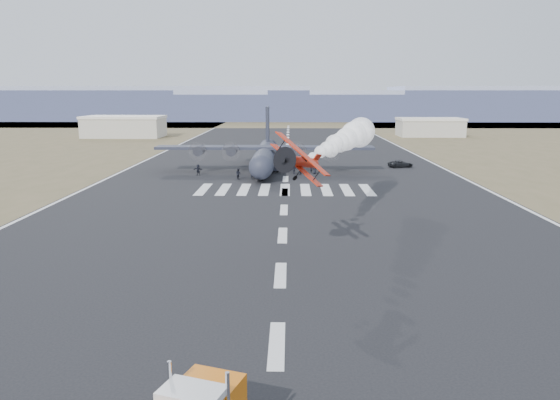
{
  "coord_description": "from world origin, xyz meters",
  "views": [
    {
      "loc": [
        0.7,
        -28.49,
        13.93
      ],
      "look_at": [
        -0.22,
        21.84,
        4.0
      ],
      "focal_mm": 35.0,
      "sensor_mm": 36.0,
      "label": 1
    }
  ],
  "objects_px": {
    "hangar_left": "(124,126)",
    "crew_h": "(299,169)",
    "crew_b": "(238,174)",
    "crew_e": "(315,169)",
    "hangar_right": "(430,127)",
    "transport_aircraft": "(265,155)",
    "support_vehicle": "(401,164)",
    "crew_a": "(252,174)",
    "crew_d": "(252,172)",
    "crew_f": "(198,170)",
    "crew_c": "(294,169)",
    "crew_g": "(311,168)",
    "aerobatic_biplane": "(300,162)"
  },
  "relations": [
    {
      "from": "transport_aircraft",
      "to": "crew_b",
      "type": "distance_m",
      "value": 11.41
    },
    {
      "from": "transport_aircraft",
      "to": "crew_f",
      "type": "bearing_deg",
      "value": -150.77
    },
    {
      "from": "crew_a",
      "to": "crew_g",
      "type": "xyz_separation_m",
      "value": [
        9.86,
        7.41,
        -0.11
      ]
    },
    {
      "from": "hangar_right",
      "to": "transport_aircraft",
      "type": "height_order",
      "value": "transport_aircraft"
    },
    {
      "from": "crew_a",
      "to": "crew_f",
      "type": "xyz_separation_m",
      "value": [
        -9.58,
        4.29,
        0.0
      ]
    },
    {
      "from": "crew_b",
      "to": "support_vehicle",
      "type": "bearing_deg",
      "value": -107.96
    },
    {
      "from": "transport_aircraft",
      "to": "crew_f",
      "type": "distance_m",
      "value": 13.03
    },
    {
      "from": "aerobatic_biplane",
      "to": "crew_g",
      "type": "relative_size",
      "value": 3.27
    },
    {
      "from": "crew_e",
      "to": "crew_f",
      "type": "distance_m",
      "value": 20.14
    },
    {
      "from": "hangar_right",
      "to": "crew_d",
      "type": "distance_m",
      "value": 101.56
    },
    {
      "from": "crew_e",
      "to": "crew_h",
      "type": "xyz_separation_m",
      "value": [
        -2.64,
        -0.72,
        0.09
      ]
    },
    {
      "from": "crew_c",
      "to": "transport_aircraft",
      "type": "bearing_deg",
      "value": 98.52
    },
    {
      "from": "crew_e",
      "to": "crew_a",
      "type": "bearing_deg",
      "value": -0.8
    },
    {
      "from": "transport_aircraft",
      "to": "crew_d",
      "type": "xyz_separation_m",
      "value": [
        -1.86,
        -7.51,
        -2.09
      ]
    },
    {
      "from": "crew_f",
      "to": "crew_e",
      "type": "bearing_deg",
      "value": 22.08
    },
    {
      "from": "support_vehicle",
      "to": "crew_b",
      "type": "xyz_separation_m",
      "value": [
        -29.46,
        -15.15,
        0.25
      ]
    },
    {
      "from": "support_vehicle",
      "to": "crew_d",
      "type": "distance_m",
      "value": 29.95
    },
    {
      "from": "aerobatic_biplane",
      "to": "transport_aircraft",
      "type": "distance_m",
      "value": 55.25
    },
    {
      "from": "hangar_right",
      "to": "crew_h",
      "type": "height_order",
      "value": "hangar_right"
    },
    {
      "from": "transport_aircraft",
      "to": "support_vehicle",
      "type": "xyz_separation_m",
      "value": [
        25.52,
        4.62,
        -2.24
      ]
    },
    {
      "from": "crew_f",
      "to": "crew_g",
      "type": "distance_m",
      "value": 19.69
    },
    {
      "from": "transport_aircraft",
      "to": "crew_b",
      "type": "relative_size",
      "value": 21.48
    },
    {
      "from": "crew_e",
      "to": "crew_f",
      "type": "bearing_deg",
      "value": -26.12
    },
    {
      "from": "hangar_left",
      "to": "crew_h",
      "type": "height_order",
      "value": "hangar_left"
    },
    {
      "from": "crew_d",
      "to": "crew_e",
      "type": "distance_m",
      "value": 11.12
    },
    {
      "from": "crew_e",
      "to": "crew_f",
      "type": "xyz_separation_m",
      "value": [
        -20.04,
        -2.0,
        0.11
      ]
    },
    {
      "from": "crew_b",
      "to": "crew_h",
      "type": "xyz_separation_m",
      "value": [
        10.09,
        5.53,
        0.02
      ]
    },
    {
      "from": "hangar_left",
      "to": "crew_c",
      "type": "distance_m",
      "value": 95.65
    },
    {
      "from": "transport_aircraft",
      "to": "crew_h",
      "type": "relative_size",
      "value": 21.11
    },
    {
      "from": "aerobatic_biplane",
      "to": "support_vehicle",
      "type": "distance_m",
      "value": 63.17
    },
    {
      "from": "transport_aircraft",
      "to": "crew_h",
      "type": "bearing_deg",
      "value": -39.08
    },
    {
      "from": "crew_e",
      "to": "hangar_right",
      "type": "bearing_deg",
      "value": -147.79
    },
    {
      "from": "crew_d",
      "to": "support_vehicle",
      "type": "bearing_deg",
      "value": 168.76
    },
    {
      "from": "crew_b",
      "to": "crew_c",
      "type": "xyz_separation_m",
      "value": [
        9.21,
        6.18,
        -0.03
      ]
    },
    {
      "from": "transport_aircraft",
      "to": "crew_h",
      "type": "distance_m",
      "value": 8.17
    },
    {
      "from": "hangar_left",
      "to": "crew_a",
      "type": "xyz_separation_m",
      "value": [
        46.54,
        -85.49,
        -2.47
      ]
    },
    {
      "from": "crew_c",
      "to": "crew_a",
      "type": "bearing_deg",
      "value": 179.95
    },
    {
      "from": "hangar_right",
      "to": "aerobatic_biplane",
      "type": "relative_size",
      "value": 3.78
    },
    {
      "from": "aerobatic_biplane",
      "to": "crew_c",
      "type": "xyz_separation_m",
      "value": [
        -0.02,
        50.37,
        -7.59
      ]
    },
    {
      "from": "crew_a",
      "to": "crew_f",
      "type": "distance_m",
      "value": 10.49
    },
    {
      "from": "crew_a",
      "to": "crew_c",
      "type": "relative_size",
      "value": 1.09
    },
    {
      "from": "support_vehicle",
      "to": "crew_a",
      "type": "relative_size",
      "value": 2.49
    },
    {
      "from": "hangar_left",
      "to": "crew_a",
      "type": "relative_size",
      "value": 13.01
    },
    {
      "from": "hangar_left",
      "to": "crew_b",
      "type": "distance_m",
      "value": 96.27
    },
    {
      "from": "hangar_left",
      "to": "transport_aircraft",
      "type": "bearing_deg",
      "value": -57.24
    },
    {
      "from": "transport_aircraft",
      "to": "crew_b",
      "type": "xyz_separation_m",
      "value": [
        -3.94,
        -10.53,
        -1.99
      ]
    },
    {
      "from": "crew_d",
      "to": "crew_f",
      "type": "distance_m",
      "value": 9.47
    },
    {
      "from": "transport_aircraft",
      "to": "crew_b",
      "type": "bearing_deg",
      "value": -110.48
    },
    {
      "from": "hangar_left",
      "to": "hangar_right",
      "type": "relative_size",
      "value": 1.2
    },
    {
      "from": "hangar_left",
      "to": "transport_aircraft",
      "type": "relative_size",
      "value": 0.63
    }
  ]
}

